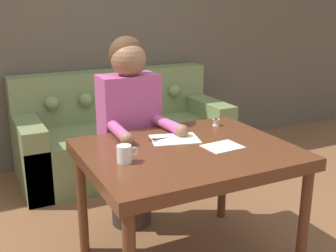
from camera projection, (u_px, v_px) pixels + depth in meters
The scene contains 9 objects.
wall_back at pixel (72, 27), 3.88m from camera, with size 8.00×0.06×2.60m.
dining_table at pixel (188, 161), 2.37m from camera, with size 1.15×0.93×0.74m.
couch at pixel (123, 136), 3.94m from camera, with size 1.91×0.85×0.90m.
person at pixel (130, 131), 2.84m from camera, with size 0.44×0.60×1.32m.
pattern_paper_main at pixel (175, 139), 2.50m from camera, with size 0.32×0.27×0.00m.
pattern_paper_offcut at pixel (222, 147), 2.37m from camera, with size 0.22×0.18×0.00m.
scissors at pixel (161, 139), 2.50m from camera, with size 0.22×0.07×0.01m.
mug at pixel (125, 154), 2.13m from camera, with size 0.11×0.08×0.09m.
thread_spool at pixel (216, 122), 2.77m from camera, with size 0.04×0.04×0.05m.
Camera 1 is at (-0.97, -1.94, 1.54)m, focal length 45.00 mm.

